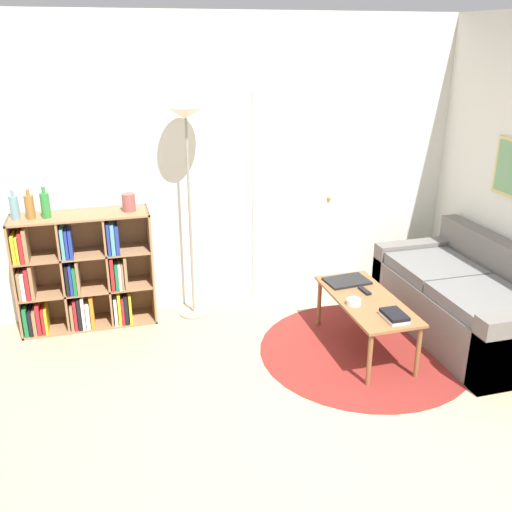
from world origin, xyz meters
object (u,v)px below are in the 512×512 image
at_px(bottle_left, 14,207).
at_px(bottle_right, 45,205).
at_px(bowl, 354,302).
at_px(vase_on_shelf, 129,202).
at_px(bookshelf, 80,276).
at_px(floor_lamp, 187,138).
at_px(laptop, 347,281).
at_px(coffee_table, 366,304).
at_px(couch, 470,303).
at_px(bottle_middle, 30,207).

distance_m(bottle_left, bottle_right, 0.24).
distance_m(bowl, vase_on_shelf, 2.04).
xyz_separation_m(bookshelf, vase_on_shelf, (0.46, -0.00, 0.62)).
distance_m(floor_lamp, laptop, 1.79).
bearing_deg(laptop, bookshelf, 162.05).
bearing_deg(coffee_table, couch, 0.24).
bearing_deg(bookshelf, vase_on_shelf, -0.36).
relative_size(couch, coffee_table, 1.59).
relative_size(bookshelf, bowl, 10.21).
xyz_separation_m(coffee_table, bottle_middle, (-2.52, 1.04, 0.71)).
relative_size(bottle_middle, vase_on_shelf, 1.62).
bearing_deg(bowl, laptop, 72.91).
bearing_deg(laptop, bottle_middle, 164.50).
bearing_deg(bookshelf, bottle_left, 179.59).
height_order(bookshelf, bottle_middle, bottle_middle).
bearing_deg(bowl, vase_on_shelf, 144.84).
height_order(coffee_table, laptop, laptop).
xyz_separation_m(coffee_table, bottle_right, (-2.40, 1.03, 0.72)).
distance_m(couch, coffee_table, 0.98).
relative_size(floor_lamp, laptop, 4.93).
distance_m(bookshelf, bottle_left, 0.78).
height_order(couch, bottle_left, bottle_left).
distance_m(coffee_table, bottle_middle, 2.81).
bearing_deg(floor_lamp, couch, -24.27).
distance_m(floor_lamp, bottle_right, 1.27).
bearing_deg(bottle_middle, bookshelf, 2.17).
bearing_deg(coffee_table, bottle_middle, 157.60).
bearing_deg(bookshelf, bowl, -28.72).
distance_m(laptop, bottle_middle, 2.67).
relative_size(floor_lamp, bowl, 16.74).
bearing_deg(laptop, couch, -18.97).
distance_m(laptop, vase_on_shelf, 1.96).
distance_m(coffee_table, laptop, 0.35).
xyz_separation_m(bookshelf, bowl, (2.05, -1.12, 0.01)).
relative_size(bookshelf, vase_on_shelf, 7.57).
height_order(laptop, bottle_right, bottle_right).
relative_size(floor_lamp, bottle_left, 7.66).
relative_size(couch, bottle_right, 6.61).
relative_size(laptop, bowl, 3.39).
relative_size(coffee_table, laptop, 2.83).
relative_size(bottle_right, vase_on_shelf, 1.71).
xyz_separation_m(coffee_table, laptop, (-0.02, 0.34, 0.06)).
bearing_deg(vase_on_shelf, laptop, -22.24).
distance_m(bowl, bottle_middle, 2.69).
bearing_deg(bottle_middle, bowl, -25.09).
bearing_deg(floor_lamp, bowl, -44.62).
relative_size(bottle_left, bottle_middle, 1.00).
bearing_deg(bottle_right, bookshelf, 4.27).
bearing_deg(floor_lamp, vase_on_shelf, 174.32).
relative_size(coffee_table, bottle_right, 4.16).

